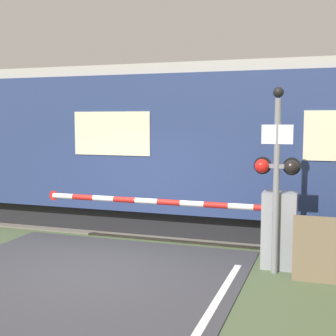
# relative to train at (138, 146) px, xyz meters

# --- Properties ---
(ground_plane) EXTENTS (80.00, 80.00, 0.00)m
(ground_plane) POSITION_rel_train_xyz_m (0.72, -3.83, -1.99)
(ground_plane) COLOR #475638
(track_bed) EXTENTS (36.00, 3.20, 0.13)m
(track_bed) POSITION_rel_train_xyz_m (0.72, 0.00, -1.97)
(track_bed) COLOR #666056
(track_bed) RESTS_ON ground_plane
(train) EXTENTS (18.43, 3.09, 3.89)m
(train) POSITION_rel_train_xyz_m (0.00, 0.00, 0.00)
(train) COLOR black
(train) RESTS_ON ground_plane
(crossing_barrier) EXTENTS (5.04, 0.44, 1.38)m
(crossing_barrier) POSITION_rel_train_xyz_m (3.51, -2.67, -1.25)
(crossing_barrier) COLOR gray
(crossing_barrier) RESTS_ON ground_plane
(signal_post) EXTENTS (0.79, 0.26, 3.21)m
(signal_post) POSITION_rel_train_xyz_m (3.78, -3.00, -0.16)
(signal_post) COLOR gray
(signal_post) RESTS_ON ground_plane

